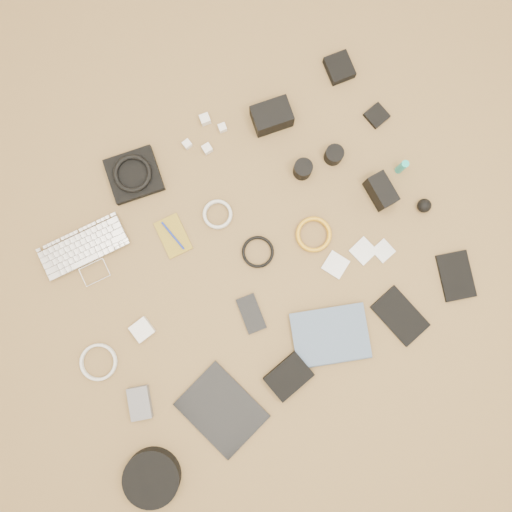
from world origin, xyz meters
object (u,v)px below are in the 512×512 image
dslr_camera (272,116)px  paperback (335,364)px  headphone_case (152,478)px  laptop (89,258)px  tablet (222,410)px  phone (251,314)px

dslr_camera → paperback: size_ratio=0.52×
headphone_case → dslr_camera: bearing=39.2°
laptop → dslr_camera: dslr_camera is taller
dslr_camera → tablet: dslr_camera is taller
tablet → headphone_case: headphone_case is taller
phone → laptop: bearing=140.0°
headphone_case → paperback: 0.71m
laptop → headphone_case: bearing=-98.2°
headphone_case → paperback: bearing=-1.6°
laptop → headphone_case: (-0.20, -0.73, 0.01)m
phone → headphone_case: bearing=-142.6°
tablet → paperback: 0.41m
dslr_camera → phone: size_ratio=1.04×
dslr_camera → tablet: 1.02m
laptop → headphone_case: 0.76m
dslr_camera → paperback: bearing=-94.9°
phone → headphone_case: (-0.56, -0.27, 0.02)m
tablet → phone: (0.26, 0.22, -0.00)m
headphone_case → paperback: headphone_case is taller
tablet → paperback: bearing=-23.5°
laptop → dslr_camera: 0.80m
headphone_case → phone: bearing=25.9°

